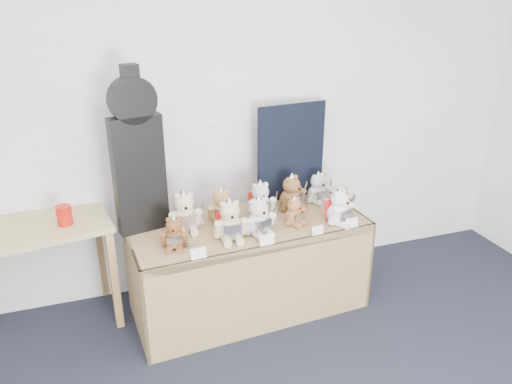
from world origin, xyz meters
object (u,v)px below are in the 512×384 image
object	(u,v)px
teddy_back_centre_left	(221,207)
teddy_back_far_left	(182,217)
teddy_front_far_right	(340,208)
teddy_back_left	(185,213)
red_cup	(64,215)
teddy_back_end	(318,189)
teddy_front_left	(230,222)
teddy_front_end	(341,202)
teddy_front_right	(295,212)
teddy_back_centre_right	(261,201)
guitar_case	(137,154)
teddy_front_centre	(259,218)
side_table	(36,244)
teddy_front_far_left	(174,234)
teddy_back_right	(292,194)
display_table	(252,247)

from	to	relation	value
teddy_back_centre_left	teddy_back_far_left	world-z (taller)	teddy_back_centre_left
teddy_front_far_right	teddy_back_left	distance (m)	1.06
red_cup	teddy_back_end	world-z (taller)	teddy_back_end
teddy_front_left	teddy_back_left	world-z (taller)	teddy_back_left
teddy_front_left	teddy_front_end	size ratio (longest dim) A/B	1.38
teddy_front_right	teddy_back_end	size ratio (longest dim) A/B	0.86
red_cup	teddy_front_right	distance (m)	1.53
teddy_back_far_left	teddy_back_centre_right	bearing A→B (deg)	21.75
guitar_case	red_cup	world-z (taller)	guitar_case
teddy_front_far_right	teddy_front_centre	bearing A→B (deg)	151.34
teddy_front_left	teddy_front_right	size ratio (longest dim) A/B	1.38
teddy_front_left	teddy_back_far_left	world-z (taller)	teddy_front_left
teddy_back_centre_right	teddy_back_far_left	xyz separation A→B (m)	(-0.57, -0.02, -0.03)
side_table	teddy_back_left	distance (m)	0.99
teddy_front_far_left	teddy_back_left	bearing A→B (deg)	79.05
teddy_front_right	teddy_back_centre_left	world-z (taller)	teddy_back_centre_left
teddy_front_far_right	teddy_back_right	xyz separation A→B (m)	(-0.22, 0.32, 0.01)
teddy_front_centre	teddy_back_right	world-z (taller)	teddy_back_right
teddy_front_end	teddy_back_left	size ratio (longest dim) A/B	0.72
teddy_front_far_left	teddy_back_left	distance (m)	0.25
teddy_back_centre_left	teddy_back_centre_right	xyz separation A→B (m)	(0.29, -0.01, 0.01)
side_table	teddy_back_end	xyz separation A→B (m)	(2.02, -0.04, 0.13)
teddy_front_far_right	teddy_front_right	bearing A→B (deg)	138.09
side_table	teddy_front_centre	xyz separation A→B (m)	(1.42, -0.39, 0.15)
teddy_front_right	teddy_back_end	bearing A→B (deg)	16.66
teddy_back_left	teddy_front_centre	bearing A→B (deg)	-23.84
teddy_back_centre_right	teddy_back_right	world-z (taller)	teddy_back_right
teddy_front_far_left	guitar_case	bearing A→B (deg)	130.82
teddy_front_far_left	teddy_front_end	bearing A→B (deg)	21.19
teddy_back_centre_right	red_cup	bearing A→B (deg)	175.36
side_table	teddy_back_centre_left	size ratio (longest dim) A/B	3.74
teddy_back_centre_left	teddy_back_right	world-z (taller)	teddy_back_right
teddy_back_centre_left	teddy_back_centre_right	bearing A→B (deg)	9.03
teddy_front_left	teddy_front_far_right	world-z (taller)	teddy_front_left
teddy_back_end	teddy_front_centre	bearing A→B (deg)	-165.02
display_table	teddy_back_centre_right	world-z (taller)	teddy_back_centre_right
teddy_back_end	teddy_front_end	bearing A→B (deg)	-88.97
side_table	teddy_back_centre_right	size ratio (longest dim) A/B	3.49
teddy_front_left	teddy_back_end	size ratio (longest dim) A/B	1.19
red_cup	teddy_back_right	bearing A→B (deg)	-2.36
teddy_front_end	teddy_back_left	xyz separation A→B (m)	(-1.12, 0.11, 0.04)
teddy_front_far_left	teddy_back_right	xyz separation A→B (m)	(0.93, 0.30, 0.02)
teddy_front_end	teddy_back_far_left	bearing A→B (deg)	164.59
display_table	red_cup	world-z (taller)	red_cup
teddy_back_far_left	teddy_back_right	bearing A→B (deg)	23.13
teddy_front_left	teddy_back_centre_left	size ratio (longest dim) A/B	1.15
teddy_back_right	teddy_back_end	distance (m)	0.25
red_cup	teddy_back_left	bearing A→B (deg)	-10.20
teddy_front_far_right	teddy_back_far_left	world-z (taller)	teddy_front_far_right
teddy_back_right	side_table	bearing A→B (deg)	148.28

